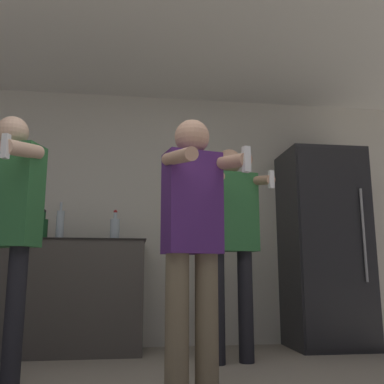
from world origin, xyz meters
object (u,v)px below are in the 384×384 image
at_px(person_woman_foreground, 193,234).
at_px(bottle_short_whiskey, 43,228).
at_px(refrigerator, 324,247).
at_px(bottle_clear_vodka, 115,228).
at_px(bottle_amber_bourbon, 1,227).
at_px(bottle_red_label, 23,228).
at_px(person_spectator_back, 231,230).
at_px(bottle_tall_gin, 60,224).
at_px(person_man_side, 5,217).

bearing_deg(person_woman_foreground, bottle_short_whiskey, 127.72).
relative_size(refrigerator, person_woman_foreground, 1.17).
bearing_deg(bottle_short_whiskey, bottle_clear_vodka, 0.00).
bearing_deg(refrigerator, bottle_amber_bourbon, -179.54).
height_order(refrigerator, bottle_amber_bourbon, refrigerator).
xyz_separation_m(bottle_red_label, person_spectator_back, (1.79, -0.53, -0.05)).
bearing_deg(refrigerator, bottle_tall_gin, -179.45).
height_order(bottle_tall_gin, person_man_side, person_man_side).
height_order(bottle_short_whiskey, person_man_side, person_man_side).
relative_size(bottle_red_label, bottle_tall_gin, 0.77).
bearing_deg(bottle_clear_vodka, bottle_red_label, 180.00).
relative_size(bottle_clear_vodka, person_spectator_back, 0.16).
xyz_separation_m(bottle_red_label, bottle_short_whiskey, (0.17, 0.00, 0.00)).
bearing_deg(person_spectator_back, bottle_tall_gin, 160.26).
distance_m(bottle_short_whiskey, person_spectator_back, 1.70).
distance_m(bottle_clear_vodka, bottle_short_whiskey, 0.64).
height_order(refrigerator, person_spectator_back, refrigerator).
bearing_deg(bottle_clear_vodka, bottle_short_whiskey, 180.00).
bearing_deg(person_woman_foreground, refrigerator, 45.26).
bearing_deg(person_man_side, person_spectator_back, 23.96).
relative_size(bottle_clear_vodka, person_woman_foreground, 0.17).
bearing_deg(bottle_amber_bourbon, person_spectator_back, -14.89).
height_order(bottle_clear_vodka, person_spectator_back, person_spectator_back).
height_order(bottle_tall_gin, person_woman_foreground, person_woman_foreground).
distance_m(bottle_amber_bourbon, person_woman_foreground, 2.15).
bearing_deg(bottle_amber_bourbon, person_woman_foreground, -44.55).
distance_m(bottle_red_label, bottle_short_whiskey, 0.18).
relative_size(bottle_amber_bourbon, bottle_short_whiskey, 0.96).
relative_size(bottle_tall_gin, person_man_side, 0.20).
relative_size(bottle_amber_bourbon, person_spectator_back, 0.15).
relative_size(bottle_tall_gin, person_spectator_back, 0.20).
bearing_deg(person_woman_foreground, bottle_red_label, 131.67).
xyz_separation_m(bottle_clear_vodka, bottle_tall_gin, (-0.49, 0.00, 0.03)).
xyz_separation_m(bottle_red_label, person_man_side, (0.20, -1.23, -0.06)).
height_order(bottle_red_label, bottle_clear_vodka, bottle_clear_vodka).
relative_size(bottle_red_label, bottle_short_whiskey, 0.98).
relative_size(refrigerator, bottle_short_whiskey, 6.98).
bearing_deg(person_woman_foreground, bottle_amber_bourbon, 135.45).
height_order(refrigerator, person_man_side, refrigerator).
relative_size(refrigerator, bottle_red_label, 7.16).
xyz_separation_m(refrigerator, person_spectator_back, (-1.06, -0.55, 0.10)).
relative_size(person_woman_foreground, person_spectator_back, 0.94).
xyz_separation_m(bottle_clear_vodka, person_spectator_back, (0.97, -0.53, -0.05)).
distance_m(bottle_red_label, person_man_side, 1.25).
bearing_deg(bottle_amber_bourbon, refrigerator, 0.46).
distance_m(bottle_red_label, bottle_tall_gin, 0.32).
xyz_separation_m(bottle_short_whiskey, person_spectator_back, (1.61, -0.53, -0.05)).
height_order(bottle_short_whiskey, bottle_tall_gin, bottle_tall_gin).
height_order(bottle_clear_vodka, bottle_tall_gin, bottle_tall_gin).
height_order(refrigerator, bottle_tall_gin, refrigerator).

